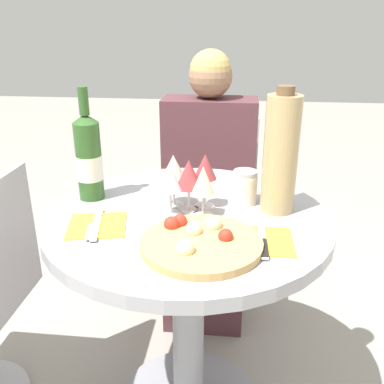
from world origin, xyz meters
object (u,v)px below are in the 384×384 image
(dining_table, at_px, (188,273))
(wine_bottle, at_px, (89,158))
(pizza_large, at_px, (200,241))
(seated_diner, at_px, (207,205))
(tall_carafe, at_px, (281,154))
(chair_behind_diner, at_px, (209,213))

(dining_table, bearing_deg, wine_bottle, 164.12)
(pizza_large, xyz_separation_m, wine_bottle, (-0.36, 0.27, 0.11))
(seated_diner, bearing_deg, tall_carafe, 113.62)
(seated_diner, relative_size, pizza_large, 3.86)
(chair_behind_diner, xyz_separation_m, pizza_large, (0.04, -0.91, 0.35))
(pizza_large, height_order, wine_bottle, wine_bottle)
(dining_table, distance_m, chair_behind_diner, 0.75)
(chair_behind_diner, xyz_separation_m, seated_diner, (-0.00, -0.14, 0.10))
(dining_table, xyz_separation_m, chair_behind_diner, (0.01, 0.73, -0.14))
(dining_table, xyz_separation_m, wine_bottle, (-0.31, 0.09, 0.33))
(wine_bottle, relative_size, tall_carafe, 0.96)
(chair_behind_diner, bearing_deg, wine_bottle, 63.70)
(pizza_large, distance_m, wine_bottle, 0.46)
(seated_diner, relative_size, wine_bottle, 3.39)
(pizza_large, relative_size, wine_bottle, 0.88)
(dining_table, bearing_deg, tall_carafe, 12.63)
(chair_behind_diner, bearing_deg, pizza_large, 92.39)
(seated_diner, xyz_separation_m, tall_carafe, (0.24, -0.54, 0.40))
(pizza_large, distance_m, tall_carafe, 0.34)
(chair_behind_diner, height_order, tall_carafe, tall_carafe)
(chair_behind_diner, distance_m, seated_diner, 0.17)
(chair_behind_diner, height_order, pizza_large, chair_behind_diner)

